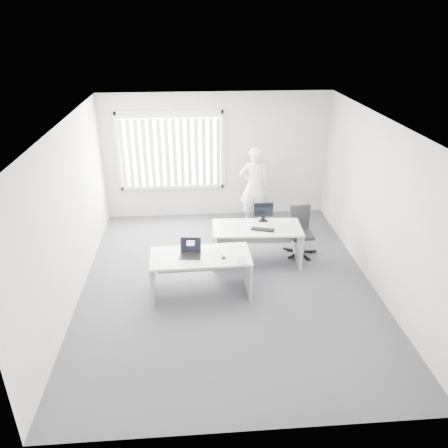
{
  "coord_description": "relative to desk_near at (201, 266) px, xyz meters",
  "views": [
    {
      "loc": [
        -0.57,
        -6.39,
        4.24
      ],
      "look_at": [
        -0.05,
        0.15,
        1.09
      ],
      "focal_mm": 35.0,
      "sensor_mm": 36.0,
      "label": 1
    }
  ],
  "objects": [
    {
      "name": "desk_near",
      "position": [
        0.0,
        0.0,
        0.0
      ],
      "size": [
        1.63,
        0.8,
        0.74
      ],
      "rotation": [
        0.0,
        0.0,
        0.03
      ],
      "color": "silver",
      "rests_on": "ground"
    },
    {
      "name": "office_chair",
      "position": [
        1.97,
        1.25,
        -0.23
      ],
      "size": [
        0.57,
        0.57,
        0.96
      ],
      "rotation": [
        0.0,
        0.0,
        0.05
      ],
      "color": "black",
      "rests_on": "ground"
    },
    {
      "name": "ground",
      "position": [
        0.47,
        0.25,
        -0.53
      ],
      "size": [
        6.0,
        6.0,
        0.0
      ],
      "primitive_type": "plane",
      "color": "#5A5961",
      "rests_on": "ground"
    },
    {
      "name": "wall_left",
      "position": [
        -2.03,
        0.25,
        0.87
      ],
      "size": [
        0.02,
        6.0,
        2.8
      ],
      "primitive_type": "cube",
      "color": "silver",
      "rests_on": "ground"
    },
    {
      "name": "blinds",
      "position": [
        -0.53,
        3.15,
        0.99
      ],
      "size": [
        2.2,
        0.1,
        1.5
      ],
      "primitive_type": null,
      "color": "white",
      "rests_on": "wall_back"
    },
    {
      "name": "ceiling",
      "position": [
        0.47,
        0.25,
        2.27
      ],
      "size": [
        5.0,
        6.0,
        0.02
      ],
      "primitive_type": "cube",
      "color": "silver",
      "rests_on": "wall_back"
    },
    {
      "name": "keyboard",
      "position": [
        1.15,
        0.83,
        0.22
      ],
      "size": [
        0.44,
        0.26,
        0.02
      ],
      "primitive_type": "cube",
      "rotation": [
        0.0,
        0.0,
        -0.32
      ],
      "color": "black",
      "rests_on": "desk_far"
    },
    {
      "name": "window",
      "position": [
        -0.53,
        3.21,
        1.02
      ],
      "size": [
        2.32,
        0.06,
        1.76
      ],
      "primitive_type": "cube",
      "color": "silver",
      "rests_on": "wall_back"
    },
    {
      "name": "monitor",
      "position": [
        1.21,
        1.21,
        0.39
      ],
      "size": [
        0.37,
        0.11,
        0.37
      ],
      "primitive_type": null,
      "rotation": [
        0.0,
        0.0,
        0.01
      ],
      "color": "black",
      "rests_on": "desk_far"
    },
    {
      "name": "laptop",
      "position": [
        -0.17,
        -0.02,
        0.34
      ],
      "size": [
        0.36,
        0.33,
        0.26
      ],
      "primitive_type": null,
      "rotation": [
        0.0,
        0.0,
        -0.1
      ],
      "color": "black",
      "rests_on": "desk_near"
    },
    {
      "name": "wall_back",
      "position": [
        0.47,
        3.25,
        0.87
      ],
      "size": [
        5.0,
        0.02,
        2.8
      ],
      "primitive_type": "cube",
      "color": "silver",
      "rests_on": "ground"
    },
    {
      "name": "person",
      "position": [
        1.25,
        2.62,
        0.36
      ],
      "size": [
        0.71,
        0.52,
        1.78
      ],
      "primitive_type": "imported",
      "rotation": [
        0.0,
        0.0,
        2.99
      ],
      "color": "white",
      "rests_on": "ground"
    },
    {
      "name": "wall_front",
      "position": [
        0.47,
        -2.75,
        0.87
      ],
      "size": [
        5.0,
        0.02,
        2.8
      ],
      "primitive_type": "cube",
      "color": "silver",
      "rests_on": "ground"
    },
    {
      "name": "paper_sheet",
      "position": [
        0.31,
        -0.02,
        0.21
      ],
      "size": [
        0.39,
        0.34,
        0.0
      ],
      "primitive_type": "cube",
      "rotation": [
        0.0,
        0.0,
        0.42
      ],
      "color": "silver",
      "rests_on": "desk_near"
    },
    {
      "name": "wall_right",
      "position": [
        2.97,
        0.25,
        0.87
      ],
      "size": [
        0.02,
        6.0,
        2.8
      ],
      "primitive_type": "cube",
      "color": "silver",
      "rests_on": "ground"
    },
    {
      "name": "desk_far",
      "position": [
        1.06,
        0.95,
        0.0
      ],
      "size": [
        1.66,
        0.84,
        0.74
      ],
      "rotation": [
        0.0,
        0.0,
        -0.05
      ],
      "color": "silver",
      "rests_on": "ground"
    },
    {
      "name": "mouse",
      "position": [
        0.37,
        -0.1,
        0.23
      ],
      "size": [
        0.07,
        0.11,
        0.04
      ],
      "primitive_type": null,
      "rotation": [
        0.0,
        0.0,
        0.09
      ],
      "color": "#B3B3B6",
      "rests_on": "paper_sheet"
    },
    {
      "name": "booklet",
      "position": [
        0.65,
        -0.25,
        0.21
      ],
      "size": [
        0.15,
        0.21,
        0.01
      ],
      "primitive_type": "cube",
      "rotation": [
        0.0,
        0.0,
        0.02
      ],
      "color": "silver",
      "rests_on": "desk_near"
    }
  ]
}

